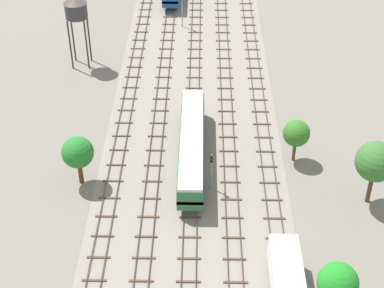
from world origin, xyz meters
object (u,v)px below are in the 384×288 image
object	(u,v)px
signal_post_nearest	(182,7)
signal_post_near	(211,167)
diesel_railcar_centre_left_near	(192,145)
water_tower	(76,10)

from	to	relation	value
signal_post_nearest	signal_post_near	bearing A→B (deg)	-83.81
diesel_railcar_centre_left_near	signal_post_near	xyz separation A→B (m)	(2.29, -4.93, 0.53)
water_tower	signal_post_nearest	world-z (taller)	water_tower
diesel_railcar_centre_left_near	signal_post_near	world-z (taller)	signal_post_near
diesel_railcar_centre_left_near	water_tower	distance (m)	30.22
diesel_railcar_centre_left_near	signal_post_nearest	distance (m)	37.50
water_tower	signal_post_near	distance (m)	35.38
diesel_railcar_centre_left_near	signal_post_near	size ratio (longest dim) A/B	4.20
diesel_railcar_centre_left_near	water_tower	xyz separation A→B (m)	(-17.31, 23.96, 6.30)
signal_post_near	water_tower	bearing A→B (deg)	124.16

